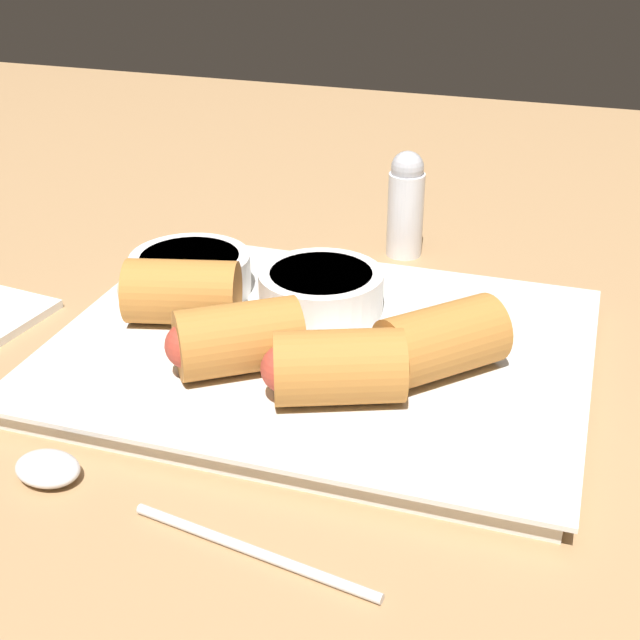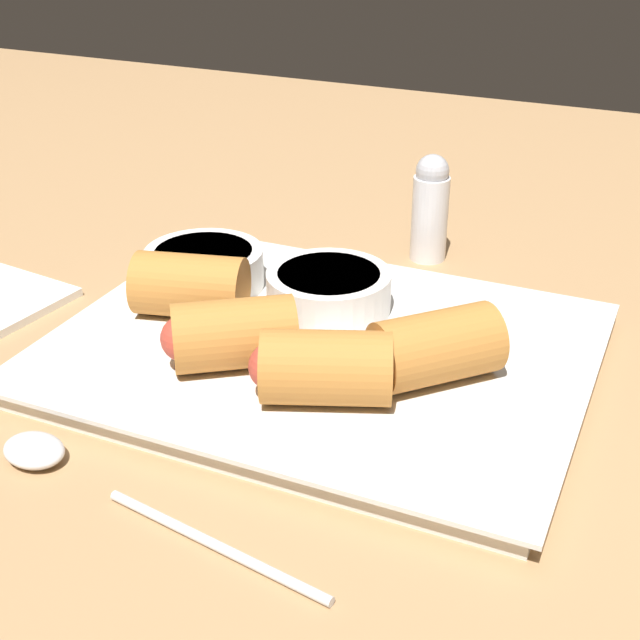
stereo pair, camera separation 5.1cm
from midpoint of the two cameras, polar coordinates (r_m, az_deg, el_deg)
The scene contains 10 objects.
table_surface at distance 55.92cm, azimuth 3.72°, elevation -3.96°, with size 180.00×140.00×2.00cm.
serving_plate at distance 55.17cm, azimuth 2.66°, elevation -2.27°, with size 32.40×25.53×1.50cm.
roll_front_left at distance 48.34cm, azimuth 2.96°, elevation -3.13°, with size 8.12×6.46×4.15cm.
roll_front_right at distance 57.77cm, azimuth -6.13°, elevation 2.22°, with size 8.12×5.75×4.15cm.
roll_back_left at distance 51.55cm, azimuth -3.14°, elevation -1.01°, with size 8.19×7.43×4.15cm.
roll_back_right at distance 50.81cm, azimuth 9.90°, elevation -1.89°, with size 7.89×7.99×4.15cm.
dipping_bowl_near at distance 58.27cm, azimuth 3.07°, elevation 1.91°, with size 8.20×8.20×2.67cm.
dipping_bowl_far at distance 61.69cm, azimuth -5.07°, elevation 3.37°, with size 8.20×8.20×2.67cm.
spoon at distance 47.08cm, azimuth -12.85°, elevation -9.31°, with size 20.38×5.05×1.24cm.
salt_shaker at distance 69.45cm, azimuth 8.82°, elevation 7.14°, with size 2.81×2.81×8.39cm.
Camera 2 is at (18.26, -43.87, 30.49)cm, focal length 50.00 mm.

